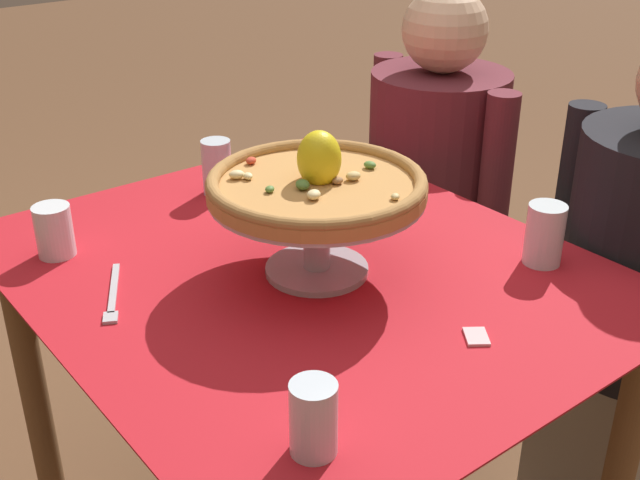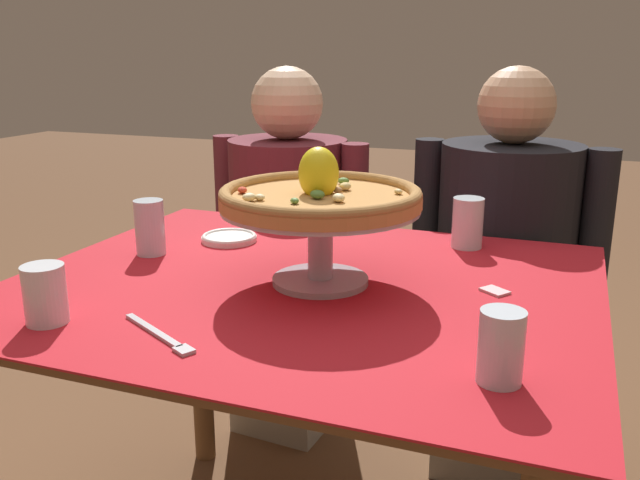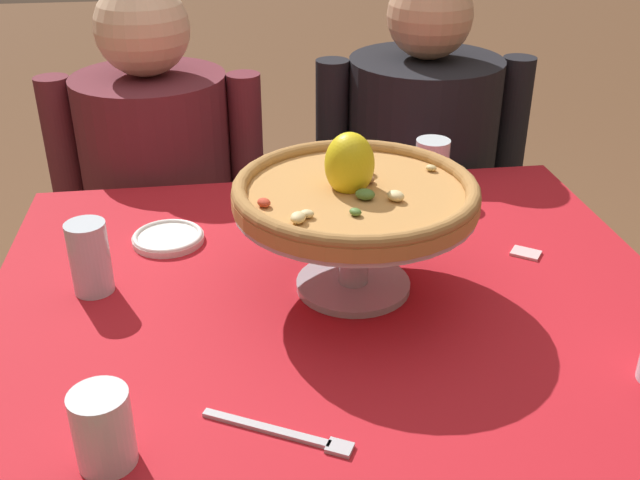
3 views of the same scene
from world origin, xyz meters
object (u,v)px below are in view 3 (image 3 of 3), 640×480
object	(u,v)px
side_plate	(168,238)
diner_right	(417,205)
sugar_packet	(526,253)
water_glass_back_right	(431,170)
pizza	(355,190)
pizza_stand	(354,230)
water_glass_side_left	(90,261)
water_glass_front_left	(104,433)
dinner_fork	(285,433)
diner_left	(163,220)

from	to	relation	value
side_plate	diner_right	size ratio (longest dim) A/B	0.11
sugar_packet	side_plate	bearing A→B (deg)	167.81
water_glass_back_right	sugar_packet	world-z (taller)	water_glass_back_right
pizza	sugar_packet	size ratio (longest dim) A/B	7.75
pizza_stand	water_glass_back_right	world-z (taller)	pizza_stand
water_glass_back_right	sugar_packet	distance (m)	0.31
pizza	pizza_stand	bearing A→B (deg)	-47.84
water_glass_side_left	sugar_packet	distance (m)	0.76
water_glass_front_left	side_plate	xyz separation A→B (m)	(0.05, 0.56, -0.04)
water_glass_back_right	dinner_fork	bearing A→B (deg)	-118.61
pizza_stand	water_glass_front_left	world-z (taller)	pizza_stand
water_glass_side_left	diner_left	xyz separation A→B (m)	(0.06, 0.63, -0.24)
water_glass_side_left	side_plate	world-z (taller)	water_glass_side_left
water_glass_back_right	diner_right	size ratio (longest dim) A/B	0.10
water_glass_front_left	diner_right	size ratio (longest dim) A/B	0.09
pizza	diner_right	size ratio (longest dim) A/B	0.34
sugar_packet	diner_right	bearing A→B (deg)	93.43
dinner_fork	pizza_stand	bearing A→B (deg)	66.33
water_glass_front_left	diner_left	size ratio (longest dim) A/B	0.09
water_glass_back_right	diner_right	distance (m)	0.39
pizza_stand	side_plate	size ratio (longest dim) A/B	2.90
water_glass_front_left	pizza_stand	bearing A→B (deg)	44.05
pizza_stand	water_glass_side_left	size ratio (longest dim) A/B	3.09
sugar_packet	water_glass_back_right	bearing A→B (deg)	108.94
water_glass_side_left	diner_right	xyz separation A→B (m)	(0.72, 0.61, -0.24)
pizza_stand	diner_left	xyz separation A→B (m)	(-0.36, 0.68, -0.29)
water_glass_front_left	dinner_fork	size ratio (longest dim) A/B	0.54
dinner_fork	sugar_packet	xyz separation A→B (m)	(0.48, 0.40, -0.00)
side_plate	sugar_packet	xyz separation A→B (m)	(0.64, -0.14, -0.01)
pizza_stand	side_plate	world-z (taller)	pizza_stand
dinner_fork	diner_right	distance (m)	1.11
pizza_stand	diner_left	bearing A→B (deg)	117.94
sugar_packet	diner_left	world-z (taller)	diner_left
water_glass_front_left	diner_left	xyz separation A→B (m)	(-0.00, 1.03, -0.23)
pizza	dinner_fork	size ratio (longest dim) A/B	2.08
pizza	water_glass_front_left	bearing A→B (deg)	-135.82
water_glass_front_left	dinner_fork	bearing A→B (deg)	3.75
sugar_packet	diner_right	xyz separation A→B (m)	(-0.04, 0.59, -0.18)
pizza_stand	diner_right	world-z (taller)	diner_right
diner_left	diner_right	bearing A→B (deg)	-1.72
sugar_packet	water_glass_front_left	bearing A→B (deg)	-148.87
side_plate	sugar_packet	distance (m)	0.66
side_plate	pizza_stand	bearing A→B (deg)	-33.44
water_glass_front_left	side_plate	distance (m)	0.56
dinner_fork	diner_right	world-z (taller)	diner_right
water_glass_front_left	sugar_packet	world-z (taller)	water_glass_front_left
diner_right	dinner_fork	bearing A→B (deg)	-113.83
pizza_stand	dinner_fork	size ratio (longest dim) A/B	2.06
water_glass_back_right	water_glass_front_left	xyz separation A→B (m)	(-0.59, -0.71, -0.01)
water_glass_side_left	dinner_fork	bearing A→B (deg)	-54.08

